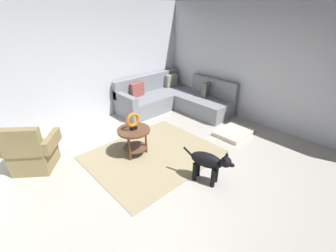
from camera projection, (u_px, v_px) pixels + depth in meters
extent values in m
cube|color=#B7B2A8|center=(173.00, 178.00, 3.89)|extent=(6.00, 6.00, 0.10)
cube|color=silver|center=(82.00, 66.00, 5.15)|extent=(6.00, 0.12, 2.70)
cube|color=silver|center=(269.00, 67.00, 5.04)|extent=(0.12, 6.00, 2.70)
cube|color=tan|center=(153.00, 154.00, 4.41)|extent=(2.30, 1.90, 0.01)
cube|color=gray|center=(157.00, 101.00, 6.38)|extent=(2.20, 0.85, 0.42)
cube|color=gray|center=(148.00, 83.00, 6.41)|extent=(2.20, 0.14, 0.46)
cube|color=gray|center=(204.00, 106.00, 6.06)|extent=(0.85, 1.40, 0.42)
cube|color=gray|center=(214.00, 87.00, 6.08)|extent=(0.14, 1.40, 0.46)
cube|color=gray|center=(125.00, 99.00, 5.61)|extent=(0.16, 0.85, 0.22)
cube|color=gray|center=(171.00, 81.00, 6.80)|extent=(0.39, 0.16, 0.38)
cube|color=#994C47|center=(137.00, 90.00, 6.04)|extent=(0.38, 0.12, 0.38)
cube|color=slate|center=(207.00, 89.00, 6.08)|extent=(0.40, 0.20, 0.38)
cube|color=olive|center=(35.00, 157.00, 3.99)|extent=(0.84, 0.84, 0.40)
cube|color=olive|center=(21.00, 143.00, 3.57)|extent=(0.56, 0.48, 0.48)
cube|color=olive|center=(8.00, 143.00, 3.82)|extent=(0.45, 0.53, 0.22)
cube|color=olive|center=(52.00, 141.00, 3.87)|extent=(0.45, 0.53, 0.22)
cylinder|color=brown|center=(134.00, 130.00, 4.19)|extent=(0.60, 0.60, 0.04)
cylinder|color=brown|center=(135.00, 147.00, 4.36)|extent=(0.45, 0.45, 0.02)
cylinder|color=brown|center=(128.00, 139.00, 4.45)|extent=(0.04, 0.04, 0.50)
cylinder|color=brown|center=(130.00, 149.00, 4.13)|extent=(0.04, 0.04, 0.50)
cylinder|color=brown|center=(146.00, 142.00, 4.36)|extent=(0.04, 0.04, 0.50)
cube|color=black|center=(134.00, 128.00, 4.17)|extent=(0.12, 0.08, 0.05)
torus|color=orange|center=(133.00, 120.00, 4.10)|extent=(0.28, 0.06, 0.28)
cube|color=beige|center=(234.00, 132.00, 5.10)|extent=(0.80, 0.60, 0.09)
cylinder|color=black|center=(216.00, 173.00, 3.66)|extent=(0.07, 0.07, 0.32)
cylinder|color=black|center=(213.00, 178.00, 3.55)|extent=(0.07, 0.07, 0.32)
cylinder|color=black|center=(198.00, 167.00, 3.80)|extent=(0.07, 0.07, 0.32)
cylinder|color=black|center=(195.00, 172.00, 3.70)|extent=(0.07, 0.07, 0.32)
ellipsoid|color=black|center=(206.00, 160.00, 3.57)|extent=(0.35, 0.56, 0.24)
sphere|color=black|center=(226.00, 162.00, 3.40)|extent=(0.17, 0.17, 0.17)
ellipsoid|color=black|center=(231.00, 165.00, 3.37)|extent=(0.10, 0.13, 0.07)
cone|color=black|center=(227.00, 154.00, 3.38)|extent=(0.06, 0.06, 0.07)
cone|color=black|center=(225.00, 157.00, 3.31)|extent=(0.06, 0.06, 0.07)
cylinder|color=black|center=(189.00, 152.00, 3.69)|extent=(0.09, 0.20, 0.16)
sphere|color=green|center=(195.00, 173.00, 3.85)|extent=(0.08, 0.08, 0.08)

